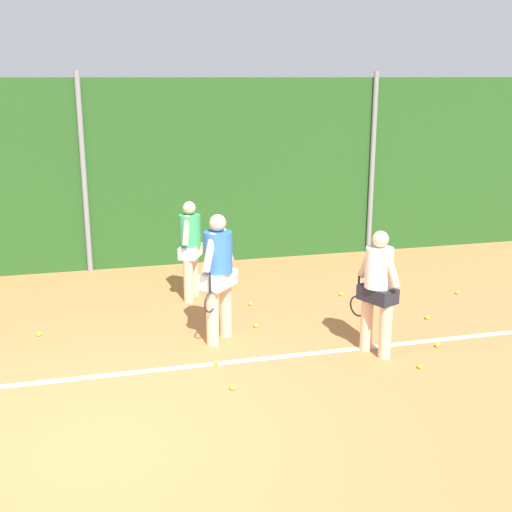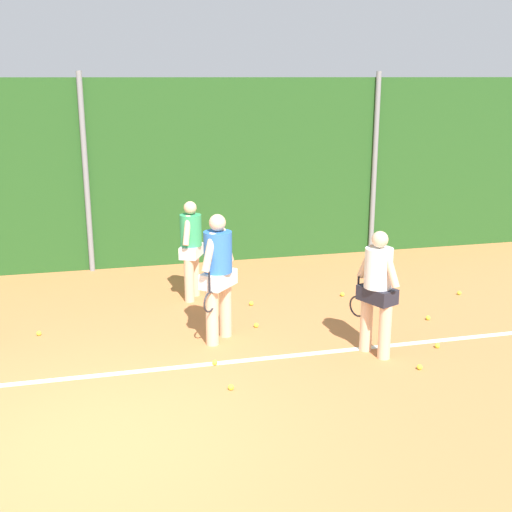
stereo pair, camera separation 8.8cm
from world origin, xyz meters
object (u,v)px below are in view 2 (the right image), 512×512
at_px(tennis_ball_4, 428,318).
at_px(tennis_ball_9, 437,346).
at_px(tennis_ball_8, 251,303).
at_px(tennis_ball_3, 231,387).
at_px(tennis_ball_10, 420,367).
at_px(tennis_ball_5, 459,293).
at_px(player_backcourt_far, 191,245).
at_px(tennis_ball_6, 256,325).
at_px(player_foreground_near, 377,287).
at_px(tennis_ball_12, 215,363).
at_px(tennis_ball_7, 39,333).
at_px(tennis_ball_0, 342,294).
at_px(player_midcourt, 218,271).

height_order(tennis_ball_4, tennis_ball_9, same).
bearing_deg(tennis_ball_8, tennis_ball_3, -108.04).
bearing_deg(tennis_ball_10, tennis_ball_3, 179.43).
bearing_deg(tennis_ball_5, tennis_ball_3, -150.87).
height_order(player_backcourt_far, tennis_ball_5, player_backcourt_far).
bearing_deg(tennis_ball_3, tennis_ball_6, 67.69).
xyz_separation_m(tennis_ball_6, tennis_ball_8, (0.15, 0.92, 0.00)).
xyz_separation_m(player_foreground_near, tennis_ball_12, (-2.08, 0.15, -0.89)).
bearing_deg(tennis_ball_5, tennis_ball_10, -129.04).
bearing_deg(tennis_ball_5, tennis_ball_7, -178.41).
bearing_deg(tennis_ball_3, player_backcourt_far, 89.22).
xyz_separation_m(tennis_ball_0, tennis_ball_3, (-2.45, -2.82, 0.00)).
height_order(tennis_ball_6, tennis_ball_10, same).
distance_m(player_backcourt_far, tennis_ball_7, 2.70).
relative_size(tennis_ball_6, tennis_ball_7, 1.00).
xyz_separation_m(tennis_ball_5, tennis_ball_10, (-1.99, -2.45, 0.00)).
relative_size(player_midcourt, tennis_ball_9, 26.64).
relative_size(tennis_ball_0, tennis_ball_12, 1.00).
distance_m(tennis_ball_5, tennis_ball_6, 3.66).
relative_size(tennis_ball_3, tennis_ball_5, 1.00).
xyz_separation_m(tennis_ball_0, tennis_ball_8, (-1.56, -0.08, 0.00)).
xyz_separation_m(player_backcourt_far, tennis_ball_5, (4.31, -0.89, -0.87)).
xyz_separation_m(player_midcourt, tennis_ball_12, (-0.20, -0.79, -0.95)).
xyz_separation_m(tennis_ball_8, tennis_ball_10, (1.48, -2.77, 0.00)).
relative_size(player_midcourt, player_backcourt_far, 1.10).
relative_size(player_midcourt, tennis_ball_8, 26.64).
bearing_deg(player_midcourt, tennis_ball_4, 132.35).
bearing_deg(tennis_ball_4, tennis_ball_8, 152.62).
distance_m(player_midcourt, tennis_ball_7, 2.70).
xyz_separation_m(tennis_ball_7, tennis_ball_8, (3.17, 0.50, 0.00)).
xyz_separation_m(player_foreground_near, tennis_ball_0, (0.43, 2.27, -0.89)).
bearing_deg(tennis_ball_6, tennis_ball_12, -125.93).
bearing_deg(player_midcourt, tennis_ball_0, 162.17).
distance_m(tennis_ball_0, tennis_ball_8, 1.56).
height_order(tennis_ball_0, tennis_ball_6, same).
distance_m(tennis_ball_4, tennis_ball_12, 3.45).
distance_m(tennis_ball_6, tennis_ball_10, 2.46).
relative_size(player_foreground_near, tennis_ball_10, 24.88).
xyz_separation_m(player_foreground_near, player_midcourt, (-1.87, 0.94, 0.07)).
distance_m(player_midcourt, tennis_ball_0, 2.83).
height_order(tennis_ball_8, tennis_ball_9, same).
distance_m(tennis_ball_4, tennis_ball_7, 5.62).
distance_m(player_foreground_near, tennis_ball_3, 2.27).
bearing_deg(tennis_ball_3, tennis_ball_9, 10.23).
bearing_deg(tennis_ball_9, player_foreground_near, 178.08).
bearing_deg(tennis_ball_7, player_backcourt_far, 24.86).
bearing_deg(tennis_ball_8, tennis_ball_7, -171.04).
height_order(player_midcourt, tennis_ball_6, player_midcourt).
bearing_deg(tennis_ball_8, player_midcourt, -120.99).
distance_m(player_foreground_near, tennis_ball_4, 1.82).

